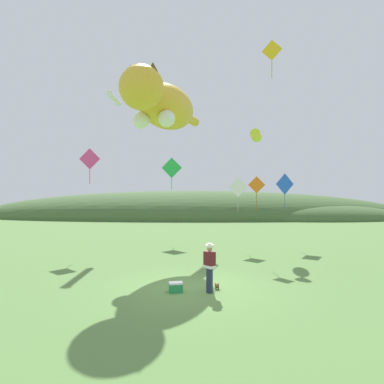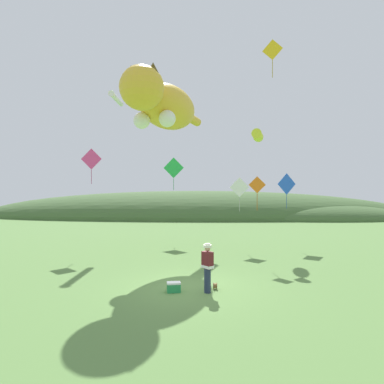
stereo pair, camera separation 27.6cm
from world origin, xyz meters
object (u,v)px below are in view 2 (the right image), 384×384
Objects in this scene: festival_attendant at (207,266)px; kite_diamond_gold at (272,50)px; kite_diamond_green at (174,168)px; picnic_cooler at (174,287)px; kite_diamond_orange at (257,185)px; kite_fish_windsock at (258,136)px; kite_diamond_pink at (91,159)px; kite_giant_cat at (163,105)px; kite_spool at (215,286)px; kite_diamond_white at (239,188)px; kite_tube_streamer at (116,99)px; kite_diamond_blue at (287,184)px.

kite_diamond_gold is at bearing 57.61° from festival_attendant.
kite_diamond_green is at bearing 126.17° from kite_diamond_gold.
kite_diamond_orange is (3.94, 5.63, 3.75)m from picnic_cooler.
kite_diamond_gold is (-0.06, -4.76, 3.69)m from kite_fish_windsock.
kite_diamond_gold is (3.45, 5.44, 9.93)m from festival_attendant.
kite_diamond_orange is at bearing -17.67° from kite_diamond_pink.
kite_giant_cat is at bearing -156.28° from kite_fish_windsock.
kite_diamond_white is (1.93, 9.04, 3.71)m from kite_spool.
kite_spool is at bearing -48.77° from kite_diamond_pink.
kite_giant_cat is at bearing -14.57° from kite_diamond_pink.
kite_diamond_green reaches higher than kite_diamond_white.
festival_attendant is at bearing -109.00° from kite_fish_windsock.
kite_diamond_white is 8.21m from kite_diamond_gold.
kite_tube_streamer is 1.68× the size of kite_diamond_orange.
kite_diamond_blue is (5.16, 10.02, 3.93)m from kite_spool.
kite_diamond_orange is (9.75, -3.10, -1.66)m from kite_diamond_pink.
kite_spool is 17.35m from kite_tube_streamer.
festival_attendant is 11.84m from kite_diamond_gold.
kite_diamond_blue is at bearing 19.97° from kite_giant_cat.
kite_diamond_green is at bearing 160.05° from kite_diamond_blue.
kite_diamond_pink is 6.54m from kite_diamond_green.
kite_diamond_orange is at bearing -20.36° from kite_giant_cat.
kite_diamond_pink is at bearing 162.31° from kite_diamond_gold.
picnic_cooler is 11.81m from kite_diamond_pink.
picnic_cooler is at bearing -122.67° from kite_diamond_blue.
kite_diamond_pink is at bearing -172.35° from kite_fish_windsock.
kite_fish_windsock is at bearing 23.72° from kite_giant_cat.
kite_diamond_green is (-2.26, 13.25, 4.36)m from festival_attendant.
kite_diamond_pink is 0.90× the size of kite_diamond_green.
festival_attendant is at bearing -2.13° from picnic_cooler.
kite_tube_streamer reaches higher than kite_fish_windsock.
kite_tube_streamer is 12.28m from kite_diamond_gold.
kite_spool is 0.10× the size of kite_fish_windsock.
kite_diamond_blue is at bearing -19.95° from kite_diamond_green.
kite_diamond_green is at bearing 101.26° from kite_spool.
kite_giant_cat reaches higher than kite_spool.
kite_diamond_pink is 1.23× the size of kite_diamond_orange.
festival_attendant is 1.45m from picnic_cooler.
kite_diamond_gold is 1.09× the size of kite_diamond_orange.
kite_spool is 0.14× the size of kite_diamond_orange.
kite_diamond_blue is at bearing 68.24° from kite_diamond_gold.
kite_fish_windsock is 6.79m from kite_diamond_green.
kite_diamond_white is at bearing 97.37° from kite_diamond_orange.
kite_spool is 0.10× the size of kite_diamond_green.
kite_diamond_pink reaches higher than kite_spool.
kite_diamond_pink is (-7.32, 8.35, 5.47)m from kite_spool.
kite_giant_cat is 4.13× the size of kite_diamond_blue.
kite_spool is 0.11× the size of kite_diamond_blue.
kite_fish_windsock is at bearing 7.65° from kite_diamond_pink.
kite_fish_windsock is 1.37× the size of kite_diamond_orange.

